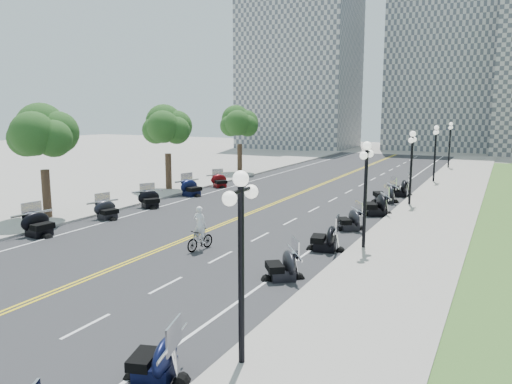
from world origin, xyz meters
The scene contains 48 objects.
ground centered at (0.00, 0.00, 0.00)m, with size 160.00×160.00×0.00m, color gray.
road centered at (0.00, 10.00, 0.00)m, with size 16.00×90.00×0.01m, color #333335.
centerline_yellow_a centered at (-0.12, 10.00, 0.01)m, with size 0.12×90.00×0.00m, color yellow.
centerline_yellow_b centered at (0.12, 10.00, 0.01)m, with size 0.12×90.00×0.00m, color yellow.
edge_line_north centered at (6.40, 10.00, 0.01)m, with size 0.12×90.00×0.00m, color white.
edge_line_south centered at (-6.40, 10.00, 0.01)m, with size 0.12×90.00×0.00m, color white.
lane_dash_4 centered at (3.20, -8.00, 0.01)m, with size 0.12×2.00×0.00m, color white.
lane_dash_5 centered at (3.20, -4.00, 0.01)m, with size 0.12×2.00×0.00m, color white.
lane_dash_6 centered at (3.20, 0.00, 0.01)m, with size 0.12×2.00×0.00m, color white.
lane_dash_7 centered at (3.20, 4.00, 0.01)m, with size 0.12×2.00×0.00m, color white.
lane_dash_8 centered at (3.20, 8.00, 0.01)m, with size 0.12×2.00×0.00m, color white.
lane_dash_9 centered at (3.20, 12.00, 0.01)m, with size 0.12×2.00×0.00m, color white.
lane_dash_10 centered at (3.20, 16.00, 0.01)m, with size 0.12×2.00×0.00m, color white.
lane_dash_11 centered at (3.20, 20.00, 0.01)m, with size 0.12×2.00×0.00m, color white.
lane_dash_12 centered at (3.20, 24.00, 0.01)m, with size 0.12×2.00×0.00m, color white.
lane_dash_13 centered at (3.20, 28.00, 0.01)m, with size 0.12×2.00×0.00m, color white.
lane_dash_14 centered at (3.20, 32.00, 0.01)m, with size 0.12×2.00×0.00m, color white.
lane_dash_15 centered at (3.20, 36.00, 0.01)m, with size 0.12×2.00×0.00m, color white.
lane_dash_16 centered at (3.20, 40.00, 0.01)m, with size 0.12×2.00×0.00m, color white.
lane_dash_17 centered at (3.20, 44.00, 0.01)m, with size 0.12×2.00×0.00m, color white.
lane_dash_18 centered at (3.20, 48.00, 0.01)m, with size 0.12×2.00×0.00m, color white.
lane_dash_19 centered at (3.20, 52.00, 0.01)m, with size 0.12×2.00×0.00m, color white.
sidewalk_north centered at (10.50, 10.00, 0.07)m, with size 5.00×90.00×0.15m, color #9E9991.
sidewalk_south centered at (-10.50, 10.00, 0.07)m, with size 5.00×90.00×0.15m, color #9E9991.
distant_block_a centered at (-18.00, 62.00, 13.00)m, with size 18.00×14.00×26.00m, color gray.
distant_block_b centered at (4.00, 68.00, 15.00)m, with size 16.00×12.00×30.00m, color gray.
street_lamp_1 centered at (8.60, -8.00, 2.60)m, with size 0.50×1.20×4.90m, color black, non-canonical shape.
street_lamp_2 centered at (8.60, 4.00, 2.60)m, with size 0.50×1.20×4.90m, color black, non-canonical shape.
street_lamp_3 centered at (8.60, 16.00, 2.60)m, with size 0.50×1.20×4.90m, color black, non-canonical shape.
street_lamp_4 centered at (8.60, 28.00, 2.60)m, with size 0.50×1.20×4.90m, color black, non-canonical shape.
street_lamp_5 centered at (8.60, 40.00, 2.60)m, with size 0.50×1.20×4.90m, color black, non-canonical shape.
tree_2 centered at (-10.00, 2.00, 4.75)m, with size 4.80×4.80×9.20m, color #235619, non-canonical shape.
tree_3 centered at (-10.00, 14.00, 4.75)m, with size 4.80×4.80×9.20m, color #235619, non-canonical shape.
tree_4 centered at (-10.00, 26.00, 4.75)m, with size 4.80×4.80×9.20m, color #235619, non-canonical shape.
motorcycle_n_3 centered at (6.98, -9.47, 0.63)m, with size 1.79×1.79×1.25m, color black, non-canonical shape.
motorcycle_n_5 centered at (6.81, -1.41, 0.64)m, with size 1.84×1.84×1.29m, color black, non-canonical shape.
motorcycle_n_6 centered at (6.99, 3.16, 0.68)m, with size 1.94×1.94×1.36m, color black, non-canonical shape.
motorcycle_n_7 centered at (6.87, 7.56, 0.64)m, with size 1.84×1.84×1.29m, color black, non-canonical shape.
motorcycle_n_8 centered at (7.26, 12.01, 0.76)m, with size 2.18×2.18×1.53m, color black, non-canonical shape.
motorcycle_n_9 centered at (6.80, 16.48, 0.75)m, with size 2.13×2.13×1.49m, color black, non-canonical shape.
motorcycle_n_10 centered at (7.24, 19.63, 0.73)m, with size 2.09×2.09×1.46m, color black, non-canonical shape.
motorcycle_s_5 centered at (-7.16, -1.01, 0.71)m, with size 2.02×2.02×1.42m, color black, non-canonical shape.
motorcycle_s_6 centered at (-6.87, 3.66, 0.63)m, with size 1.79×1.79×1.25m, color black, non-canonical shape.
motorcycle_s_7 centered at (-6.82, 7.62, 0.65)m, with size 1.86×1.86×1.30m, color black, non-canonical shape.
motorcycle_s_8 centered at (-6.90, 12.67, 0.70)m, with size 1.99×1.99×1.40m, color black, non-canonical shape.
motorcycle_s_9 centered at (-7.12, 17.23, 0.62)m, with size 1.76×1.76×1.23m, color #590A0C, non-canonical shape.
bicycle centered at (1.75, 0.57, 0.51)m, with size 0.48×1.68×1.01m, color #A51414.
cyclist_rider centered at (1.75, 0.57, 1.89)m, with size 0.64×0.42×1.76m, color white.
Camera 1 is at (14.29, -18.46, 6.57)m, focal length 35.00 mm.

